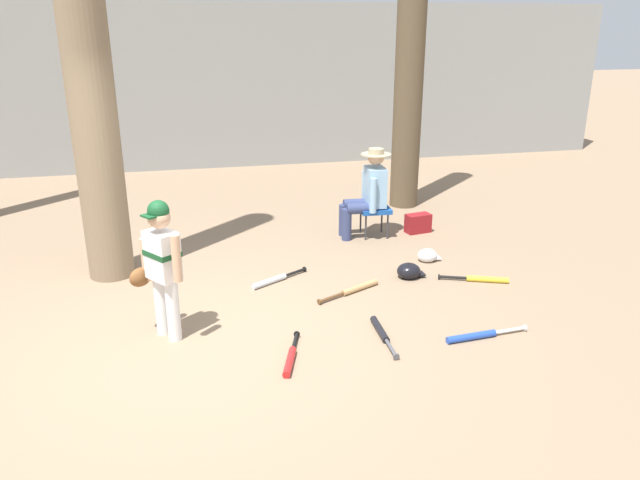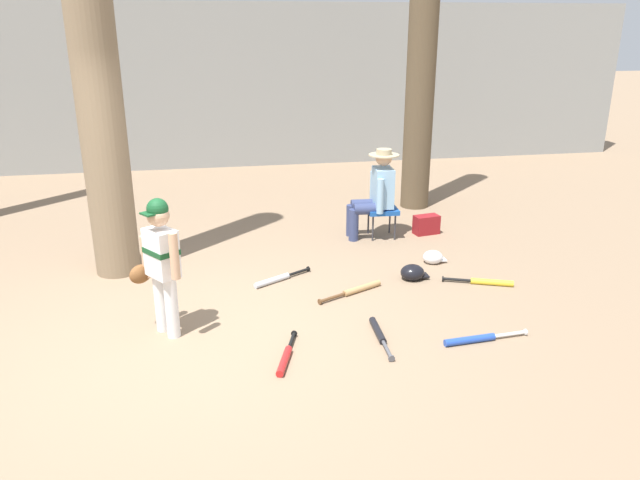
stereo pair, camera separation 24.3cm
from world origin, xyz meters
TOP-DOWN VIEW (x-y plane):
  - ground_plane at (0.00, 0.00)m, footprint 60.00×60.00m
  - concrete_back_wall at (0.00, 7.42)m, footprint 18.00×0.36m
  - tree_near_player at (-0.91, 1.91)m, footprint 0.83×0.83m
  - tree_behind_spectator at (3.37, 3.86)m, footprint 0.65×0.65m
  - young_ballplayer at (-0.29, 0.24)m, footprint 0.52×0.51m
  - folding_stool at (2.44, 2.52)m, footprint 0.42×0.42m
  - seated_spectator at (2.34, 2.53)m, footprint 0.67×0.53m
  - handbag_beside_stool at (3.08, 2.53)m, footprint 0.37×0.24m
  - bat_yellow_trainer at (3.13, 0.74)m, footprint 0.74×0.34m
  - bat_wood_tan at (1.68, 0.80)m, footprint 0.77×0.42m
  - bat_blue_youth at (2.48, -0.46)m, footprint 0.83×0.13m
  - bat_red_barrel at (0.73, -0.47)m, footprint 0.28×0.69m
  - bat_aluminum_silver at (0.86, 1.24)m, footprint 0.69×0.44m
  - bat_black_composite at (1.64, -0.20)m, footprint 0.09×0.74m
  - batting_helmet_black at (2.38, 1.04)m, footprint 0.32×0.25m
  - batting_helmet_white at (2.79, 1.48)m, footprint 0.29×0.22m

SIDE VIEW (x-z plane):
  - ground_plane at x=0.00m, z-range 0.00..0.00m
  - bat_yellow_trainer at x=3.13m, z-range 0.00..0.07m
  - bat_wood_tan at x=1.68m, z-range 0.00..0.07m
  - bat_red_barrel at x=0.73m, z-range 0.00..0.07m
  - bat_aluminum_silver at x=0.86m, z-range 0.00..0.07m
  - bat_black_composite at x=1.64m, z-range 0.00..0.07m
  - bat_blue_youth at x=2.48m, z-range 0.00..0.07m
  - batting_helmet_white at x=2.79m, z-range -0.01..0.15m
  - batting_helmet_black at x=2.38m, z-range -0.01..0.17m
  - handbag_beside_stool at x=3.08m, z-range 0.00..0.26m
  - folding_stool at x=2.44m, z-range 0.16..0.57m
  - seated_spectator at x=2.34m, z-range 0.04..1.24m
  - young_ballplayer at x=-0.29m, z-range 0.09..1.40m
  - concrete_back_wall at x=0.00m, z-range 0.00..3.14m
  - tree_behind_spectator at x=3.37m, z-range -0.33..5.71m
  - tree_near_player at x=-0.91m, z-range -0.44..5.96m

